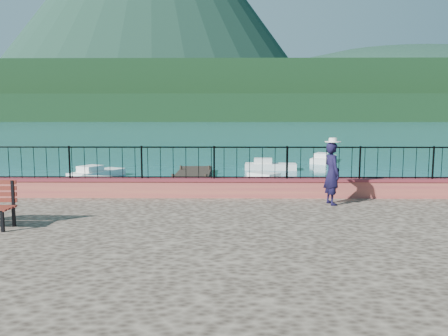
{
  "coord_description": "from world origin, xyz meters",
  "views": [
    {
      "loc": [
        0.15,
        -9.42,
        3.66
      ],
      "look_at": [
        0.02,
        2.0,
        2.3
      ],
      "focal_mm": 35.0,
      "sensor_mm": 36.0,
      "label": 1
    }
  ],
  "objects_px": {
    "boat_4": "(271,164)",
    "boat_3": "(97,171)",
    "boat_5": "(324,157)",
    "boat_1": "(273,181)",
    "person": "(332,173)",
    "boat_0": "(105,185)"
  },
  "relations": [
    {
      "from": "boat_4",
      "to": "boat_3",
      "type": "bearing_deg",
      "value": -154.52
    },
    {
      "from": "boat_5",
      "to": "boat_3",
      "type": "bearing_deg",
      "value": 144.53
    },
    {
      "from": "boat_1",
      "to": "boat_3",
      "type": "distance_m",
      "value": 10.89
    },
    {
      "from": "boat_1",
      "to": "boat_5",
      "type": "bearing_deg",
      "value": 109.18
    },
    {
      "from": "person",
      "to": "boat_1",
      "type": "xyz_separation_m",
      "value": [
        -0.62,
        9.79,
        -1.67
      ]
    },
    {
      "from": "boat_1",
      "to": "boat_4",
      "type": "relative_size",
      "value": 1.18
    },
    {
      "from": "person",
      "to": "boat_1",
      "type": "bearing_deg",
      "value": -8.97
    },
    {
      "from": "person",
      "to": "boat_3",
      "type": "height_order",
      "value": "person"
    },
    {
      "from": "boat_3",
      "to": "person",
      "type": "bearing_deg",
      "value": -114.42
    },
    {
      "from": "boat_4",
      "to": "boat_5",
      "type": "relative_size",
      "value": 0.83
    },
    {
      "from": "person",
      "to": "boat_0",
      "type": "bearing_deg",
      "value": 33.76
    },
    {
      "from": "boat_1",
      "to": "boat_5",
      "type": "relative_size",
      "value": 0.98
    },
    {
      "from": "boat_5",
      "to": "boat_1",
      "type": "bearing_deg",
      "value": -178.41
    },
    {
      "from": "person",
      "to": "boat_1",
      "type": "distance_m",
      "value": 9.95
    },
    {
      "from": "person",
      "to": "boat_4",
      "type": "xyz_separation_m",
      "value": [
        0.0,
        17.84,
        -1.67
      ]
    },
    {
      "from": "boat_1",
      "to": "boat_4",
      "type": "xyz_separation_m",
      "value": [
        0.62,
        8.06,
        0.0
      ]
    },
    {
      "from": "person",
      "to": "boat_5",
      "type": "bearing_deg",
      "value": -24.31
    },
    {
      "from": "boat_1",
      "to": "boat_5",
      "type": "height_order",
      "value": "same"
    },
    {
      "from": "person",
      "to": "boat_0",
      "type": "xyz_separation_m",
      "value": [
        -8.78,
        8.38,
        -1.67
      ]
    },
    {
      "from": "person",
      "to": "boat_1",
      "type": "height_order",
      "value": "person"
    },
    {
      "from": "boat_0",
      "to": "boat_4",
      "type": "relative_size",
      "value": 1.18
    },
    {
      "from": "boat_1",
      "to": "person",
      "type": "bearing_deg",
      "value": -44.95
    }
  ]
}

